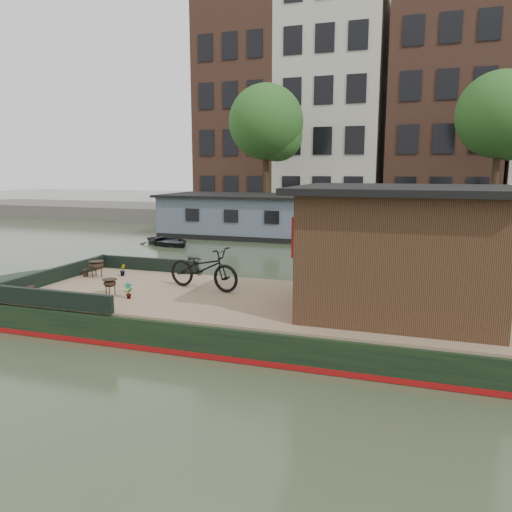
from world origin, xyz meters
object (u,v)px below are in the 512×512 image
(brazier_front, at_px, (110,287))
(brazier_rear, at_px, (97,269))
(dinghy, at_px, (169,238))
(cabin, at_px, (401,249))
(potted_plant_a, at_px, (128,290))
(bicycle, at_px, (203,268))

(brazier_front, relative_size, brazier_rear, 0.87)
(brazier_front, height_order, dinghy, brazier_front)
(cabin, xyz_separation_m, dinghy, (-10.46, 10.04, -1.58))
(brazier_rear, distance_m, dinghy, 9.79)
(potted_plant_a, bearing_deg, brazier_front, 167.31)
(bicycle, xyz_separation_m, dinghy, (-6.10, 9.59, -0.85))
(cabin, height_order, brazier_front, cabin)
(potted_plant_a, relative_size, brazier_rear, 0.86)
(cabin, height_order, potted_plant_a, cabin)
(cabin, relative_size, brazier_rear, 9.44)
(potted_plant_a, distance_m, brazier_front, 0.55)
(bicycle, height_order, brazier_rear, bicycle)
(cabin, bearing_deg, brazier_front, -173.04)
(brazier_rear, relative_size, dinghy, 0.15)
(potted_plant_a, bearing_deg, dinghy, 114.38)
(cabin, relative_size, dinghy, 1.41)
(bicycle, xyz_separation_m, brazier_front, (-1.70, -1.20, -0.31))
(bicycle, bearing_deg, potted_plant_a, 150.11)
(bicycle, height_order, brazier_front, bicycle)
(cabin, height_order, dinghy, cabin)
(bicycle, bearing_deg, dinghy, 43.98)
(bicycle, distance_m, potted_plant_a, 1.78)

